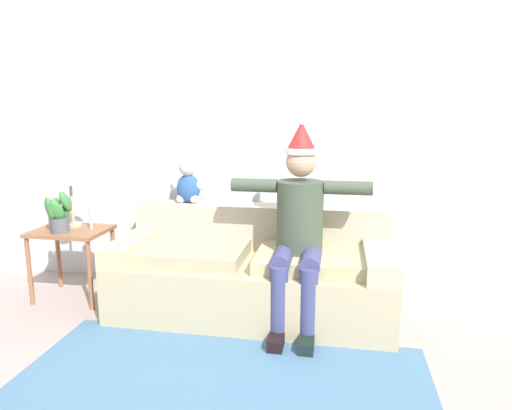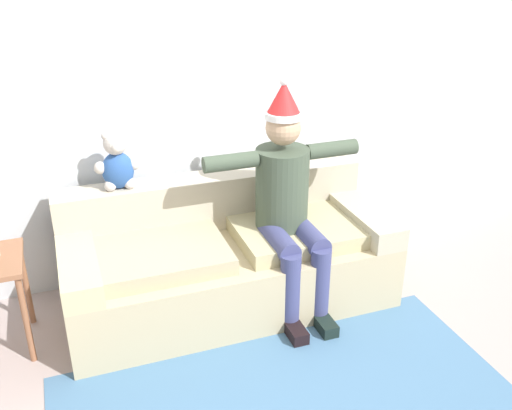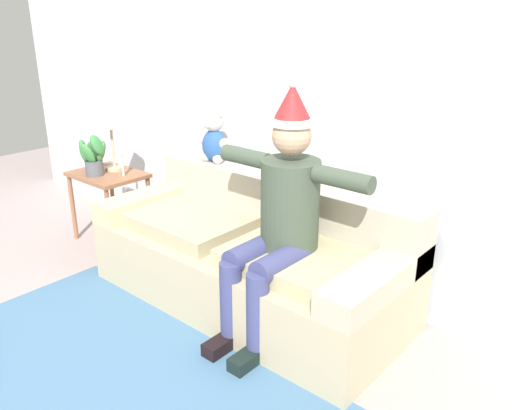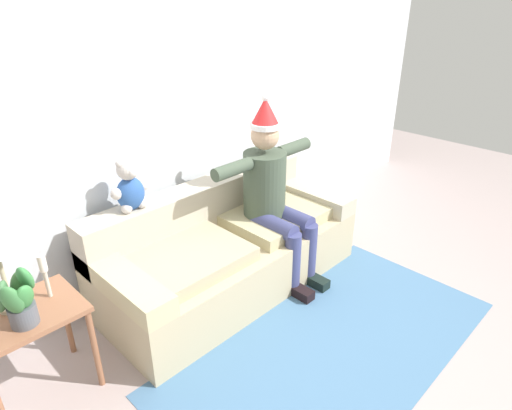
# 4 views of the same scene
# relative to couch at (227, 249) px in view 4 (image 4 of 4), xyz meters

# --- Properties ---
(ground_plane) EXTENTS (10.00, 10.00, 0.00)m
(ground_plane) POSITION_rel_couch_xyz_m (0.00, -1.01, -0.31)
(ground_plane) COLOR #A79693
(back_wall) EXTENTS (7.00, 0.10, 2.70)m
(back_wall) POSITION_rel_couch_xyz_m (0.00, 0.54, 1.04)
(back_wall) COLOR silver
(back_wall) RESTS_ON ground_plane
(couch) EXTENTS (2.10, 0.92, 0.79)m
(couch) POSITION_rel_couch_xyz_m (0.00, 0.00, 0.00)
(couch) COLOR tan
(couch) RESTS_ON ground_plane
(person_seated) EXTENTS (1.02, 0.77, 1.50)m
(person_seated) POSITION_rel_couch_xyz_m (0.36, -0.16, 0.44)
(person_seated) COLOR #3F4D3D
(person_seated) RESTS_ON ground_plane
(teddy_bear) EXTENTS (0.29, 0.17, 0.38)m
(teddy_bear) POSITION_rel_couch_xyz_m (-0.62, 0.29, 0.64)
(teddy_bear) COLOR #2A5198
(teddy_bear) RESTS_ON couch
(side_table) EXTENTS (0.59, 0.45, 0.59)m
(side_table) POSITION_rel_couch_xyz_m (-1.52, -0.04, 0.19)
(side_table) COLOR #915C3F
(side_table) RESTS_ON ground_plane
(potted_plant) EXTENTS (0.25, 0.25, 0.36)m
(potted_plant) POSITION_rel_couch_xyz_m (-1.55, -0.14, 0.44)
(potted_plant) COLOR #53565E
(potted_plant) RESTS_ON side_table
(candle_short) EXTENTS (0.04, 0.04, 0.27)m
(candle_short) POSITION_rel_couch_xyz_m (-1.36, -0.00, 0.46)
(candle_short) COLOR beige
(candle_short) RESTS_ON side_table
(area_rug) EXTENTS (2.42, 1.26, 0.01)m
(area_rug) POSITION_rel_couch_xyz_m (0.00, -1.06, -0.31)
(area_rug) COLOR teal
(area_rug) RESTS_ON ground_plane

